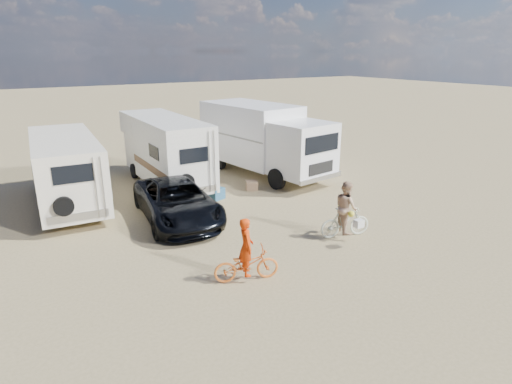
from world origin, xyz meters
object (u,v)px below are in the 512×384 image
rv_left (67,172)px  rider_woman (346,212)px  cooler (217,194)px  crate (252,185)px  bike_woman (345,222)px  rv_main (166,152)px  rider_man (246,253)px  bike_parked (291,167)px  box_truck (265,141)px  dark_suv (177,201)px  bike_man (246,264)px

rv_left → rider_woman: bearing=-44.1°
rider_woman → cooler: bearing=34.0°
crate → rider_woman: bearing=-90.3°
bike_woman → rider_woman: rider_woman is taller
rv_main → rv_left: (-4.19, -0.52, -0.18)m
rv_main → rider_man: (-1.30, -9.21, -0.73)m
rv_left → bike_parked: (9.76, -1.32, -0.86)m
rider_man → bike_parked: 10.08m
cooler → crate: cooler is taller
box_truck → crate: size_ratio=15.06×
bike_woman → box_truck: bearing=1.8°
rv_left → dark_suv: (2.98, -3.71, -0.63)m
rv_left → cooler: (5.20, -2.42, -1.11)m
rv_left → bike_parked: 9.88m
bike_woman → rider_man: 4.22m
bike_woman → crate: 5.90m
rv_left → bike_man: bearing=-67.2°
dark_suv → box_truck: bearing=37.2°
rider_man → bike_parked: (6.86, 7.38, -0.31)m
dark_suv → bike_parked: size_ratio=2.79×
box_truck → rider_woman: (-1.89, -7.72, -0.82)m
box_truck → dark_suv: 6.95m
crate → rider_man: bearing=-122.3°
rv_main → dark_suv: 4.47m
rv_main → bike_parked: bearing=-17.7°
cooler → box_truck: bearing=10.6°
rider_woman → rider_man: bearing=115.5°
rv_left → bike_parked: size_ratio=3.54×
box_truck → bike_man: bearing=-133.4°
bike_woman → rider_woman: size_ratio=1.01×
box_truck → bike_parked: 1.79m
bike_woman → crate: bike_woman is taller
rider_woman → dark_suv: bearing=59.2°
rv_main → bike_woman: bearing=-70.9°
box_truck → bike_parked: size_ratio=3.99×
bike_parked → rv_main: bearing=113.7°
dark_suv → bike_woman: (4.06, -4.26, -0.19)m
rv_main → rv_left: rv_main is taller
rv_main → box_truck: bearing=-8.7°
rv_main → bike_man: size_ratio=3.70×
rider_woman → bike_parked: bearing=-6.6°
box_truck → bike_woman: box_truck is taller
box_truck → rider_woman: 7.99m
bike_parked → cooler: bike_parked is taller
rv_left → crate: 7.47m
bike_woman → bike_man: bearing=115.5°
bike_man → cooler: bike_man is taller
cooler → crate: 1.91m
box_truck → crate: bearing=-143.3°
bike_man → cooler: bearing=-1.8°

